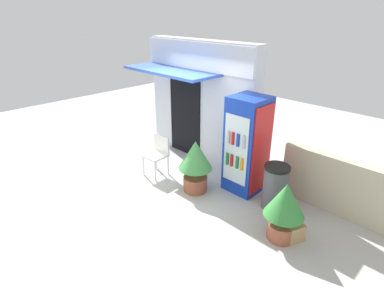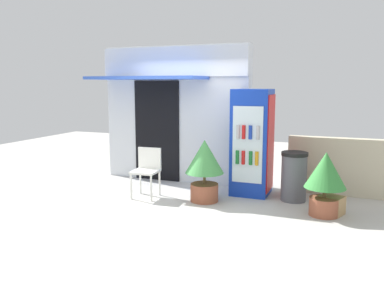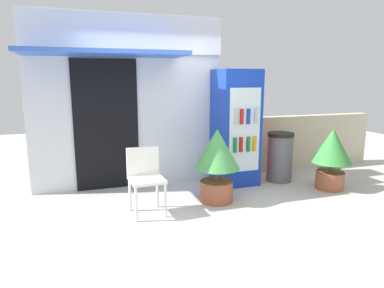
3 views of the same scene
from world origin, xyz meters
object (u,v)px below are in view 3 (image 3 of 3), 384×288
(drink_cooler, at_px, (236,127))
(potted_plant_near_shop, at_px, (217,158))
(potted_plant_curbside, at_px, (332,153))
(plastic_chair, at_px, (145,175))
(cardboard_box, at_px, (330,177))
(trash_bin, at_px, (280,157))

(drink_cooler, xyz_separation_m, potted_plant_near_shop, (-0.65, -0.76, -0.32))
(drink_cooler, bearing_deg, potted_plant_curbside, -31.39)
(plastic_chair, distance_m, potted_plant_near_shop, 1.07)
(drink_cooler, height_order, cardboard_box, drink_cooler)
(drink_cooler, distance_m, potted_plant_curbside, 1.60)
(potted_plant_curbside, distance_m, trash_bin, 0.86)
(drink_cooler, xyz_separation_m, cardboard_box, (1.43, -0.69, -0.82))
(plastic_chair, height_order, potted_plant_near_shop, potted_plant_near_shop)
(potted_plant_near_shop, relative_size, potted_plant_curbside, 1.08)
(plastic_chair, height_order, potted_plant_curbside, potted_plant_curbside)
(cardboard_box, bearing_deg, plastic_chair, -177.16)
(plastic_chair, height_order, trash_bin, plastic_chair)
(drink_cooler, xyz_separation_m, trash_bin, (0.78, -0.16, -0.53))
(drink_cooler, height_order, plastic_chair, drink_cooler)
(drink_cooler, height_order, trash_bin, drink_cooler)
(potted_plant_curbside, relative_size, cardboard_box, 2.86)
(plastic_chair, bearing_deg, trash_bin, 15.34)
(drink_cooler, height_order, potted_plant_curbside, drink_cooler)
(plastic_chair, relative_size, potted_plant_near_shop, 0.81)
(potted_plant_near_shop, height_order, cardboard_box, potted_plant_near_shop)
(potted_plant_curbside, height_order, trash_bin, potted_plant_curbside)
(drink_cooler, bearing_deg, trash_bin, -11.60)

